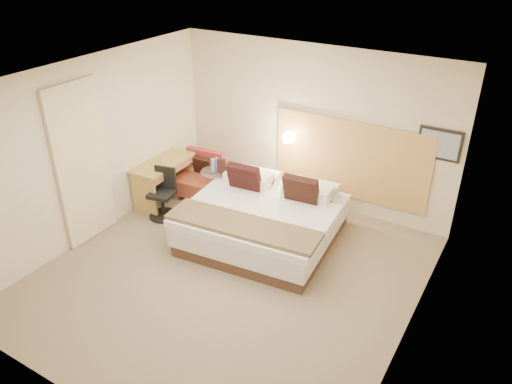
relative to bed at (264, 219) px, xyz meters
The scene contains 20 objects.
floor 1.10m from the bed, 87.07° to the right, with size 4.80×5.00×0.02m, color #7D6B54.
ceiling 2.59m from the bed, 87.07° to the right, with size 4.80×5.00×0.02m, color silver.
wall_back 1.78m from the bed, 87.92° to the left, with size 4.80×0.02×2.70m, color beige.
wall_front 3.69m from the bed, 89.14° to the right, with size 4.80×0.02×2.70m, color beige.
wall_left 2.77m from the bed, 156.14° to the right, with size 0.02×5.00×2.70m, color beige.
wall_right 2.86m from the bed, 22.93° to the right, with size 0.02×5.00×2.70m, color beige.
headboard_panel 1.72m from the bed, 62.19° to the left, with size 2.60×0.04×1.30m, color #BA8748.
art_frame 2.78m from the bed, 34.74° to the left, with size 0.62×0.03×0.47m, color black.
art_canvas 2.77m from the bed, 34.37° to the left, with size 0.54×0.01×0.39m, color #758DA2.
lamp_arm 1.62m from the bed, 102.15° to the left, with size 0.02×0.02×0.12m, color silver.
lamp_shade 1.57m from the bed, 102.69° to the left, with size 0.15×0.15×0.15m, color #FAE9C3.
curtain 2.79m from the bed, 150.74° to the right, with size 0.06×0.90×2.42m, color beige.
bottle_a 1.43m from the bed, 158.67° to the left, with size 0.07×0.07×0.22m, color #9CB6F1.
bottle_b 1.42m from the bed, 155.35° to the left, with size 0.07×0.07×0.22m, color #8093C6.
menu_folder 1.31m from the bed, 154.64° to the left, with size 0.14×0.06×0.24m, color #3A1717.
bed is the anchor object (origin of this frame).
lounge_chair 1.80m from the bed, 159.02° to the left, with size 0.80×0.71×0.78m.
side_table 1.32m from the bed, 156.99° to the left, with size 0.70×0.70×0.62m.
desk 2.08m from the bed, behind, with size 0.59×1.20×0.74m.
desk_chair 1.77m from the bed, behind, with size 0.56×0.56×0.83m.
Camera 1 is at (3.16, -4.56, 4.29)m, focal length 35.00 mm.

